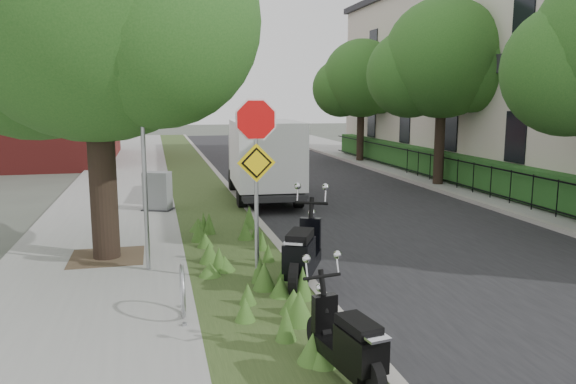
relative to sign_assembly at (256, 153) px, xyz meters
name	(u,v)px	position (x,y,z in m)	size (l,w,h in m)	color
ground	(347,295)	(1.40, -0.58, -2.33)	(120.00, 120.00, 0.00)	#4C5147
sidewalk_near	(117,198)	(-2.85, 9.42, -2.27)	(3.50, 60.00, 0.12)	gray
verge	(203,194)	(-0.10, 9.42, -2.27)	(2.00, 60.00, 0.12)	#31441D
kerb_near	(233,193)	(0.90, 9.42, -2.26)	(0.20, 60.00, 0.13)	#9E9991
road	(333,191)	(4.40, 9.42, -2.32)	(7.00, 60.00, 0.01)	black
kerb_far	(425,186)	(7.90, 9.42, -2.26)	(0.20, 60.00, 0.13)	#9E9991
footpath_far	(467,184)	(9.60, 9.42, -2.27)	(3.20, 60.00, 0.12)	gray
street_tree_main	(89,10)	(-2.68, 2.28, 2.48)	(6.21, 5.54, 7.66)	black
bare_post	(144,161)	(-1.80, 1.22, -0.21)	(0.08, 0.08, 4.00)	#A5A8AD
bike_hoop	(182,291)	(-1.30, -1.18, -1.83)	(0.06, 0.78, 0.77)	#A5A8AD
sign_assembly	(256,153)	(0.00, 0.00, 0.00)	(0.94, 0.08, 3.22)	#A5A8AD
fence_far	(443,169)	(8.60, 9.42, -1.66)	(0.04, 24.00, 1.00)	black
hedge_far	(461,168)	(9.30, 9.42, -1.66)	(1.00, 24.00, 1.10)	#204E1B
terrace_houses	(552,72)	(12.89, 9.42, 1.83)	(7.40, 26.40, 8.20)	beige
brick_building	(16,77)	(-8.10, 21.42, 1.88)	(9.40, 10.40, 8.30)	maroon
far_tree_b	(441,65)	(8.34, 9.46, 2.04)	(4.83, 4.31, 6.56)	black
far_tree_c	(360,82)	(8.34, 17.46, 1.63)	(4.37, 3.89, 5.93)	black
scooter_near	(351,350)	(0.39, -3.56, -1.83)	(0.53, 1.64, 0.78)	black
scooter_far	(302,258)	(0.70, -0.29, -1.74)	(1.05, 1.88, 0.97)	black
box_truck	(264,157)	(1.70, 8.11, -0.92)	(2.11, 4.84, 2.15)	#262628
utility_cabinet	(157,192)	(-1.58, 6.82, -1.70)	(0.94, 0.80, 1.07)	#262628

